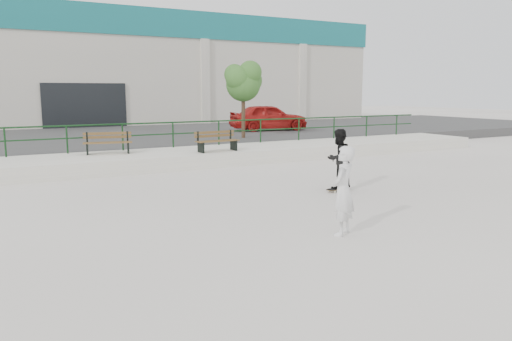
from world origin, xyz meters
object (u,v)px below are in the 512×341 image
skateboard (338,188)px  standing_skater (338,159)px  tree (244,80)px  red_car (268,117)px  seated_skater (343,191)px  bench_left (108,143)px  bench_right (217,141)px

skateboard → standing_skater: bearing=0.0°
tree → skateboard: (-2.52, -10.53, -3.15)m
red_car → standing_skater: (-5.83, -13.85, -0.34)m
tree → seated_skater: 15.02m
bench_left → skateboard: size_ratio=2.18×
bench_left → tree: tree is taller
skateboard → standing_skater: 0.84m
tree → seated_skater: size_ratio=2.10×
tree → seated_skater: tree is taller
bench_right → tree: tree is taller
tree → red_car: bearing=45.2°
tree → standing_skater: (-2.52, -10.53, -2.31)m
red_car → skateboard: 15.08m
standing_skater → seated_skater: 4.27m
bench_right → red_car: size_ratio=0.39×
standing_skater → seated_skater: seated_skater is taller
red_car → skateboard: bearing=166.4°
bench_right → seated_skater: size_ratio=0.98×
bench_left → standing_skater: size_ratio=1.08×
skateboard → tree: bearing=60.1°
tree → red_car: size_ratio=0.83×
tree → seated_skater: bearing=-110.0°
red_car → standing_skater: size_ratio=2.69×
bench_left → red_car: (10.42, 6.39, 0.36)m
bench_right → seated_skater: 9.74m
bench_left → seated_skater: 11.06m
red_car → tree: bearing=144.4°
bench_right → tree: size_ratio=0.47×
skateboard → seated_skater: bearing=-143.3°
bench_left → tree: size_ratio=0.48×
standing_skater → seated_skater: (-2.56, -3.41, -0.05)m
tree → bench_left: bearing=-156.7°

